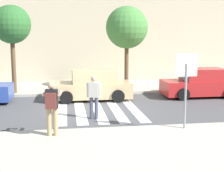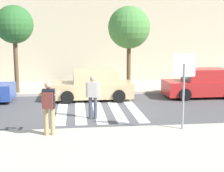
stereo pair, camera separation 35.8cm
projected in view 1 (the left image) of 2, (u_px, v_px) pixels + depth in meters
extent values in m
plane|color=#4C4C4F|center=(98.00, 110.00, 13.94)|extent=(120.00, 120.00, 0.00)
cube|color=#B2AD9E|center=(123.00, 163.00, 7.87)|extent=(60.00, 6.00, 0.14)
cube|color=#B2AD9E|center=(89.00, 87.00, 19.79)|extent=(60.00, 4.80, 0.14)
cube|color=beige|center=(84.00, 36.00, 23.59)|extent=(56.00, 4.00, 6.60)
cube|color=silver|center=(62.00, 110.00, 13.90)|extent=(0.44, 5.20, 0.01)
cube|color=silver|center=(80.00, 109.00, 14.02)|extent=(0.44, 5.20, 0.01)
cube|color=silver|center=(98.00, 109.00, 14.13)|extent=(0.44, 5.20, 0.01)
cube|color=silver|center=(115.00, 108.00, 14.25)|extent=(0.44, 5.20, 0.01)
cube|color=silver|center=(132.00, 108.00, 14.36)|extent=(0.44, 5.20, 0.01)
cylinder|color=gray|center=(185.00, 96.00, 10.49)|extent=(0.07, 0.07, 2.21)
cube|color=white|center=(186.00, 65.00, 10.34)|extent=(0.76, 0.03, 0.76)
cube|color=red|center=(186.00, 65.00, 10.36)|extent=(0.66, 0.02, 0.66)
cylinder|color=tan|center=(49.00, 122.00, 9.81)|extent=(0.15, 0.15, 0.88)
cylinder|color=tan|center=(56.00, 122.00, 9.82)|extent=(0.15, 0.15, 0.88)
cube|color=black|center=(52.00, 99.00, 9.70)|extent=(0.40, 0.27, 0.60)
sphere|color=tan|center=(51.00, 85.00, 9.63)|extent=(0.23, 0.23, 0.23)
cylinder|color=tan|center=(45.00, 93.00, 9.88)|extent=(0.14, 0.59, 0.10)
cylinder|color=tan|center=(60.00, 93.00, 9.91)|extent=(0.14, 0.59, 0.10)
cube|color=black|center=(53.00, 91.00, 10.07)|extent=(0.15, 0.11, 0.10)
cube|color=#5B2823|center=(51.00, 101.00, 9.47)|extent=(0.33, 0.22, 0.48)
cylinder|color=#474C60|center=(92.00, 108.00, 12.38)|extent=(0.15, 0.15, 0.88)
cylinder|color=#474C60|center=(96.00, 108.00, 12.35)|extent=(0.15, 0.15, 0.88)
cube|color=silver|center=(94.00, 90.00, 12.25)|extent=(0.43, 0.34, 0.60)
sphere|color=tan|center=(94.00, 79.00, 12.18)|extent=(0.23, 0.23, 0.23)
cylinder|color=silver|center=(88.00, 90.00, 12.29)|extent=(0.10, 0.10, 0.58)
cylinder|color=silver|center=(100.00, 90.00, 12.22)|extent=(0.10, 0.10, 0.58)
cube|color=tan|center=(91.00, 90.00, 16.09)|extent=(4.10, 1.70, 0.76)
cube|color=tan|center=(94.00, 76.00, 16.00)|extent=(2.20, 1.56, 0.64)
cube|color=slate|center=(73.00, 77.00, 15.84)|extent=(0.10, 1.50, 0.54)
cube|color=slate|center=(113.00, 76.00, 16.14)|extent=(0.10, 1.50, 0.51)
cylinder|color=black|center=(66.00, 98.00, 15.11)|extent=(0.64, 0.22, 0.64)
cylinder|color=black|center=(66.00, 92.00, 16.77)|extent=(0.64, 0.22, 0.64)
cylinder|color=black|center=(118.00, 96.00, 15.47)|extent=(0.64, 0.22, 0.64)
cylinder|color=black|center=(113.00, 90.00, 17.13)|extent=(0.64, 0.22, 0.64)
cube|color=red|center=(200.00, 87.00, 16.93)|extent=(4.10, 1.70, 0.76)
cube|color=red|center=(203.00, 74.00, 16.85)|extent=(2.20, 1.56, 0.64)
cube|color=slate|center=(184.00, 75.00, 16.69)|extent=(0.10, 1.50, 0.54)
cube|color=slate|center=(220.00, 74.00, 16.99)|extent=(0.10, 1.50, 0.51)
cylinder|color=black|center=(183.00, 94.00, 15.95)|extent=(0.64, 0.22, 0.64)
cylinder|color=black|center=(172.00, 89.00, 17.62)|extent=(0.64, 0.22, 0.64)
cylinder|color=black|center=(215.00, 88.00, 17.98)|extent=(0.64, 0.22, 0.64)
cylinder|color=brown|center=(14.00, 65.00, 17.18)|extent=(0.24, 0.24, 3.13)
sphere|color=#2D662D|center=(12.00, 24.00, 16.84)|extent=(2.08, 2.08, 2.08)
cylinder|color=brown|center=(126.00, 65.00, 18.33)|extent=(0.24, 0.24, 2.90)
sphere|color=#47843D|center=(127.00, 27.00, 17.99)|extent=(2.44, 2.44, 2.44)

